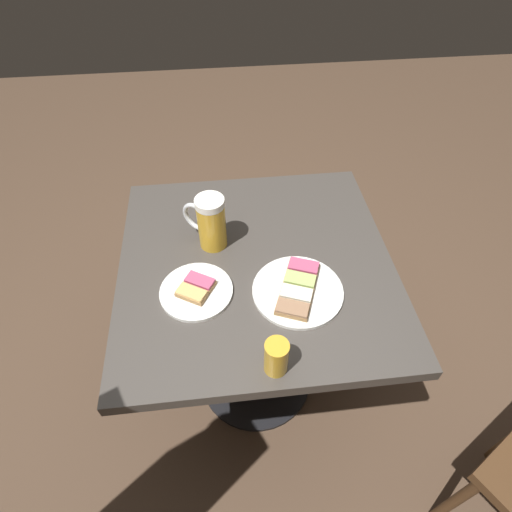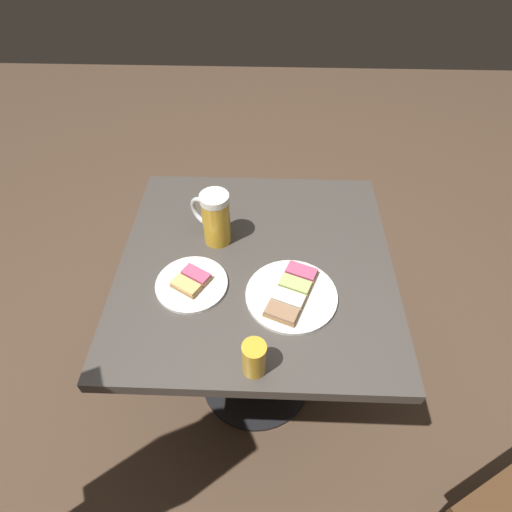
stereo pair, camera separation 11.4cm
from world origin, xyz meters
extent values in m
plane|color=#4C3828|center=(0.00, 0.00, 0.00)|extent=(6.00, 6.00, 0.00)
cylinder|color=black|center=(0.00, 0.00, 0.01)|extent=(0.44, 0.44, 0.01)
cylinder|color=black|center=(0.00, 0.00, 0.35)|extent=(0.09, 0.09, 0.67)
cube|color=#423D38|center=(0.00, 0.00, 0.69)|extent=(0.77, 0.76, 0.04)
cylinder|color=white|center=(-0.12, -0.10, 0.71)|extent=(0.24, 0.24, 0.01)
cube|color=#9E7547|center=(-0.06, -0.12, 0.72)|extent=(0.07, 0.09, 0.01)
cube|color=#BC4C70|center=(-0.06, -0.12, 0.73)|extent=(0.07, 0.09, 0.01)
cube|color=#9E7547|center=(-0.10, -0.11, 0.72)|extent=(0.07, 0.09, 0.01)
cube|color=#ADC66B|center=(-0.10, -0.11, 0.73)|extent=(0.07, 0.09, 0.01)
cube|color=#9E7547|center=(-0.14, -0.09, 0.72)|extent=(0.07, 0.09, 0.01)
cube|color=white|center=(-0.14, -0.09, 0.73)|extent=(0.07, 0.09, 0.01)
cube|color=#9E7547|center=(-0.19, -0.07, 0.72)|extent=(0.07, 0.09, 0.01)
cube|color=#997051|center=(-0.19, -0.07, 0.73)|extent=(0.07, 0.09, 0.01)
cylinder|color=white|center=(-0.09, 0.17, 0.71)|extent=(0.19, 0.19, 0.01)
cube|color=#9E7547|center=(-0.08, 0.16, 0.72)|extent=(0.07, 0.09, 0.01)
cube|color=#BC4C70|center=(-0.08, 0.16, 0.73)|extent=(0.07, 0.08, 0.01)
cube|color=#9E7547|center=(-0.11, 0.18, 0.72)|extent=(0.07, 0.09, 0.01)
cube|color=#E5B266|center=(-0.11, 0.18, 0.73)|extent=(0.07, 0.08, 0.01)
cylinder|color=gold|center=(0.08, 0.12, 0.78)|extent=(0.08, 0.08, 0.14)
cylinder|color=white|center=(0.08, 0.12, 0.86)|extent=(0.08, 0.08, 0.02)
torus|color=silver|center=(0.11, 0.16, 0.78)|extent=(0.07, 0.08, 0.09)
cylinder|color=gold|center=(-0.33, -0.01, 0.75)|extent=(0.05, 0.05, 0.09)
camera|label=1|loc=(-0.77, 0.09, 1.56)|focal=28.85mm
camera|label=2|loc=(-0.78, -0.03, 1.56)|focal=28.85mm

